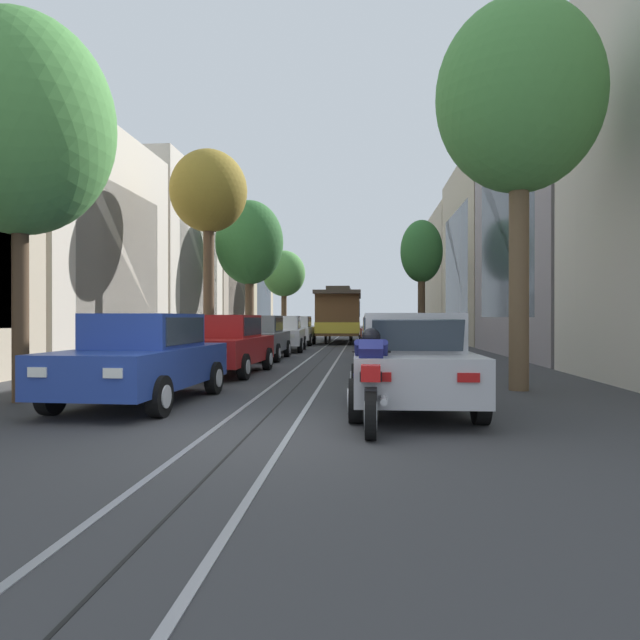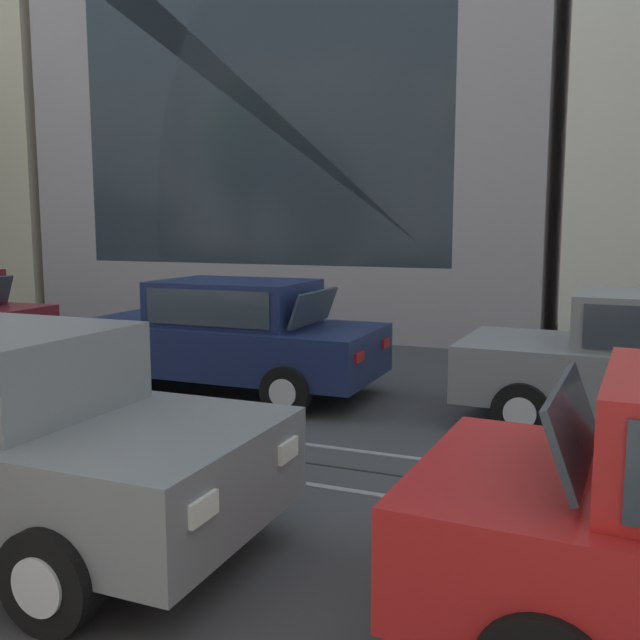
{
  "view_description": "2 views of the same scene",
  "coord_description": "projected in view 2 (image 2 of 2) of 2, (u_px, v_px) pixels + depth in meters",
  "views": [
    {
      "loc": [
        1.49,
        -7.26,
        1.51
      ],
      "look_at": [
        -0.54,
        18.99,
        1.4
      ],
      "focal_mm": 32.12,
      "sensor_mm": 36.0,
      "label": 1
    },
    {
      "loc": [
        -6.09,
        8.92,
        2.33
      ],
      "look_at": [
        1.15,
        11.95,
        1.27
      ],
      "focal_mm": 39.28,
      "sensor_mm": 36.0,
      "label": 2
    }
  ],
  "objects": [
    {
      "name": "building_facade_right",
      "position": [
        95.0,
        124.0,
        18.98
      ],
      "size": [
        5.82,
        47.35,
        10.54
      ],
      "color": "beige",
      "rests_on": "ground"
    },
    {
      "name": "parked_car_navy_mid_right",
      "position": [
        228.0,
        336.0,
        9.76
      ],
      "size": [
        2.02,
        4.37,
        1.58
      ],
      "color": "#19234C",
      "rests_on": "ground"
    }
  ]
}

